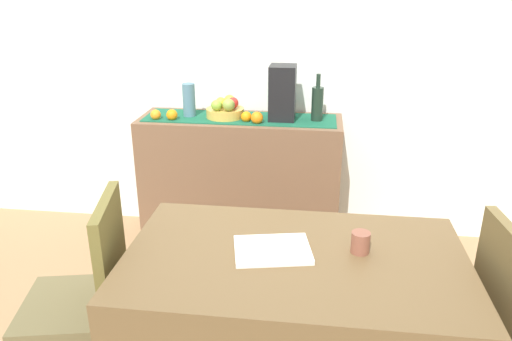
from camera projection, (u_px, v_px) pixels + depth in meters
ground_plane at (256, 329)px, 2.56m from camera, size 6.40×6.40×0.02m
room_wall_rear at (280, 35)px, 3.16m from camera, size 6.40×0.06×2.70m
sideboard_console at (241, 181)px, 3.28m from camera, size 1.29×0.42×0.86m
table_runner at (240, 118)px, 3.12m from camera, size 1.21×0.32×0.01m
fruit_bowl at (225, 113)px, 3.12m from camera, size 0.24×0.24×0.06m
apple_center at (233, 103)px, 3.10m from camera, size 0.07×0.07×0.07m
apple_rear at (229, 105)px, 3.03m from camera, size 0.08×0.08×0.08m
apple_right at (221, 102)px, 3.12m from camera, size 0.07×0.07×0.07m
apple_upper at (230, 100)px, 3.16m from camera, size 0.07×0.07×0.07m
apple_front at (217, 105)px, 3.04m from camera, size 0.07×0.07×0.07m
wine_bottle at (317, 103)px, 3.02m from camera, size 0.07×0.07×0.29m
coffee_maker at (282, 93)px, 3.03m from camera, size 0.16×0.18×0.34m
ceramic_vase at (189, 100)px, 3.12m from camera, size 0.08×0.08×0.21m
orange_loose_far at (172, 115)px, 3.07m from camera, size 0.07×0.07×0.07m
orange_loose_near_bowl at (246, 117)px, 3.03m from camera, size 0.07×0.07×0.07m
orange_loose_end at (257, 118)px, 2.99m from camera, size 0.08×0.08×0.08m
orange_loose_mid at (156, 115)px, 3.08m from camera, size 0.07×0.07×0.07m
dining_table at (293, 337)px, 1.95m from camera, size 1.26×0.76×0.74m
open_book at (272, 250)px, 1.83m from camera, size 0.32×0.26×0.02m
coffee_cup at (360, 242)px, 1.82m from camera, size 0.07×0.07×0.08m
chair_near_window at (82, 338)px, 2.10m from camera, size 0.48×0.48×0.90m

